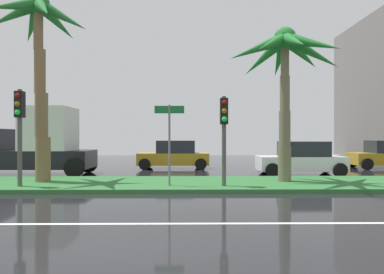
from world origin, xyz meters
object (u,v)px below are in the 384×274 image
Objects in this scene: palm_tree_centre_left at (286,59)px; car_in_traffic_second at (301,159)px; street_name_sign at (169,134)px; traffic_signal_median_right at (224,124)px; box_truck_lead at (30,145)px; palm_tree_mid_left at (38,38)px; car_in_traffic_leading at (174,155)px; traffic_signal_median_left at (20,119)px.

palm_tree_centre_left reaches higher than car_in_traffic_second.
palm_tree_centre_left reaches higher than street_name_sign.
palm_tree_centre_left is 3.96m from traffic_signal_median_right.
traffic_signal_median_right is at bearing 151.81° from box_truck_lead.
street_name_sign is at bearing 176.59° from traffic_signal_median_right.
traffic_signal_median_right is (7.45, -1.50, -3.59)m from palm_tree_mid_left.
car_in_traffic_leading and car_in_traffic_second have the same top height.
traffic_signal_median_right is 2.05m from street_name_sign.
palm_tree_centre_left is at bearing -1.48° from palm_tree_mid_left.
traffic_signal_median_right is 8.85m from car_in_traffic_leading.
box_truck_lead reaches higher than car_in_traffic_second.
palm_tree_centre_left is 0.98× the size of box_truck_lead.
palm_tree_mid_left reaches higher than traffic_signal_median_right.
palm_tree_centre_left reaches higher than car_in_traffic_leading.
traffic_signal_median_left is at bearing -91.16° from palm_tree_mid_left.
street_name_sign is (-4.65, -1.12, -3.03)m from palm_tree_centre_left.
traffic_signal_median_left is 1.18× the size of street_name_sign.
palm_tree_centre_left is 13.11m from box_truck_lead.
palm_tree_mid_left is at bearing 52.71° from car_in_traffic_leading.
traffic_signal_median_right is at bearing -11.39° from palm_tree_mid_left.
palm_tree_centre_left is at bearing 63.21° from car_in_traffic_second.
car_in_traffic_second is (11.95, 4.88, -1.77)m from traffic_signal_median_left.
palm_tree_mid_left is at bearing 165.74° from street_name_sign.
palm_tree_centre_left is 10.50m from traffic_signal_median_left.
traffic_signal_median_right is at bearing -3.41° from street_name_sign.
traffic_signal_median_left is 5.50m from box_truck_lead.
car_in_traffic_second is at bearing 22.22° from traffic_signal_median_left.
car_in_traffic_second is at bearing 15.77° from palm_tree_mid_left.
box_truck_lead reaches higher than car_in_traffic_leading.
car_in_traffic_leading is at bearing 104.48° from traffic_signal_median_right.
traffic_signal_median_right reaches higher than car_in_traffic_second.
palm_tree_mid_left is 2.34× the size of traffic_signal_median_right.
traffic_signal_median_left is at bearing 57.85° from car_in_traffic_leading.
traffic_signal_median_left is 0.55× the size of box_truck_lead.
box_truck_lead is at bearing -0.70° from car_in_traffic_second.
traffic_signal_median_left is 1.07× the size of traffic_signal_median_right.
palm_tree_mid_left reaches higher than street_name_sign.
palm_tree_mid_left is 6.85m from street_name_sign.
traffic_signal_median_right is at bearing 47.46° from car_in_traffic_second.
box_truck_lead is at bearing 162.49° from palm_tree_centre_left.
traffic_signal_median_right is at bearing 104.48° from car_in_traffic_leading.
car_in_traffic_leading is (-2.18, 8.43, -1.60)m from traffic_signal_median_right.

